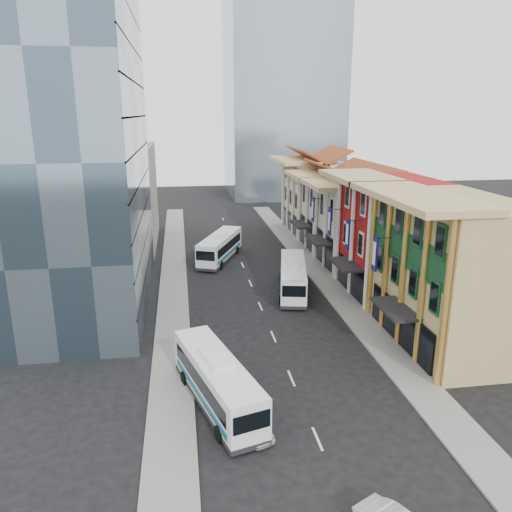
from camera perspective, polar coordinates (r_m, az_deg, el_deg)
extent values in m
plane|color=black|center=(36.12, 4.41, -14.53)|extent=(200.00, 200.00, 0.00)
cube|color=slate|center=(57.56, 7.77, -2.59)|extent=(3.00, 90.00, 0.15)
cube|color=slate|center=(55.35, -9.41, -3.43)|extent=(3.00, 90.00, 0.15)
cube|color=tan|center=(43.00, 21.53, -1.79)|extent=(8.00, 14.00, 12.00)
cube|color=#A31412|center=(53.28, 15.20, 2.10)|extent=(8.00, 10.00, 12.00)
cube|color=silver|center=(62.06, 11.67, 3.32)|extent=(8.00, 9.00, 10.00)
cube|color=silver|center=(70.38, 9.17, 4.94)|extent=(8.00, 9.00, 10.00)
cube|color=silver|center=(80.20, 6.91, 6.74)|extent=(8.00, 12.00, 11.00)
cube|color=#3A4D5C|center=(50.28, -20.15, 11.29)|extent=(12.00, 26.00, 30.00)
cube|color=gray|center=(73.63, -15.44, 6.63)|extent=(10.00, 18.00, 14.00)
imported|color=silver|center=(31.10, -0.56, -18.73)|extent=(2.73, 3.88, 1.22)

